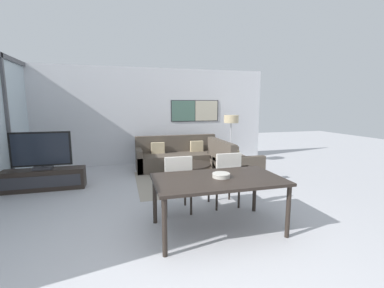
% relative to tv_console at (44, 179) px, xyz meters
% --- Properties ---
extents(ground_plane, '(24.00, 24.00, 0.00)m').
position_rel_tv_console_xyz_m(ground_plane, '(2.36, -3.54, -0.21)').
color(ground_plane, '#B2B2B7').
extents(wall_back, '(7.29, 0.09, 2.80)m').
position_rel_tv_console_xyz_m(wall_back, '(2.40, 1.94, 1.19)').
color(wall_back, silver).
rests_on(wall_back, ground_plane).
extents(area_rug, '(2.43, 2.10, 0.01)m').
position_rel_tv_console_xyz_m(area_rug, '(3.07, -0.18, -0.21)').
color(area_rug, gray).
rests_on(area_rug, ground_plane).
extents(tv_console, '(1.58, 0.40, 0.43)m').
position_rel_tv_console_xyz_m(tv_console, '(0.00, 0.00, 0.00)').
color(tv_console, black).
rests_on(tv_console, ground_plane).
extents(television, '(1.13, 0.20, 0.77)m').
position_rel_tv_console_xyz_m(television, '(0.00, 0.00, 0.60)').
color(television, '#2D2D33').
rests_on(television, tv_console).
extents(sofa_main, '(2.29, 0.86, 0.88)m').
position_rel_tv_console_xyz_m(sofa_main, '(3.07, 1.08, 0.07)').
color(sofa_main, '#51473D').
rests_on(sofa_main, ground_plane).
extents(sofa_side, '(0.86, 1.52, 0.88)m').
position_rel_tv_console_xyz_m(sofa_side, '(4.16, -0.01, 0.07)').
color(sofa_side, '#51473D').
rests_on(sofa_side, ground_plane).
extents(coffee_table, '(0.95, 0.95, 0.40)m').
position_rel_tv_console_xyz_m(coffee_table, '(3.07, -0.18, 0.08)').
color(coffee_table, black).
rests_on(coffee_table, ground_plane).
extents(dining_table, '(1.75, 1.00, 0.75)m').
position_rel_tv_console_xyz_m(dining_table, '(2.83, -2.56, 0.47)').
color(dining_table, black).
rests_on(dining_table, ground_plane).
extents(dining_chair_left, '(0.46, 0.46, 0.95)m').
position_rel_tv_console_xyz_m(dining_chair_left, '(2.40, -1.88, 0.30)').
color(dining_chair_left, beige).
rests_on(dining_chair_left, ground_plane).
extents(dining_chair_centre, '(0.46, 0.46, 0.95)m').
position_rel_tv_console_xyz_m(dining_chair_centre, '(3.26, -1.83, 0.30)').
color(dining_chair_centre, beige).
rests_on(dining_chair_centre, ground_plane).
extents(fruit_bowl, '(0.25, 0.25, 0.06)m').
position_rel_tv_console_xyz_m(fruit_bowl, '(2.88, -2.54, 0.57)').
color(fruit_bowl, '#B7B2A8').
rests_on(fruit_bowl, dining_table).
extents(floor_lamp, '(0.42, 0.42, 1.44)m').
position_rel_tv_console_xyz_m(floor_lamp, '(4.65, 1.12, 1.04)').
color(floor_lamp, '#2D2D33').
rests_on(floor_lamp, ground_plane).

